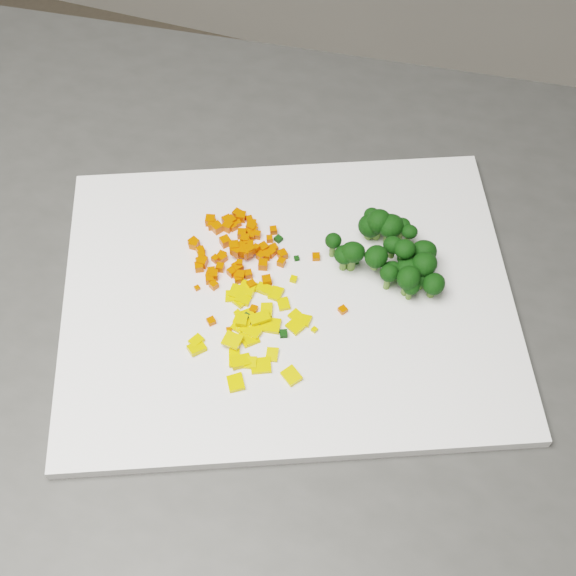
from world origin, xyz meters
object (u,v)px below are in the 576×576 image
(cutting_board, at_px, (288,297))
(pepper_pile, at_px, (255,335))
(carrot_pile, at_px, (236,245))
(counter_block, at_px, (269,472))
(broccoli_pile, at_px, (390,244))

(cutting_board, distance_m, pepper_pile, 0.06)
(cutting_board, height_order, carrot_pile, carrot_pile)
(counter_block, xyz_separation_m, carrot_pile, (-0.03, 0.03, 0.47))
(broccoli_pile, bearing_deg, carrot_pile, -165.49)
(counter_block, relative_size, pepper_pile, 9.50)
(cutting_board, height_order, broccoli_pile, broccoli_pile)
(carrot_pile, xyz_separation_m, broccoli_pile, (0.14, 0.04, 0.01))
(cutting_board, height_order, pepper_pile, pepper_pile)
(counter_block, bearing_deg, carrot_pile, 137.32)
(broccoli_pile, bearing_deg, counter_block, -147.11)
(counter_block, height_order, pepper_pile, pepper_pile)
(carrot_pile, bearing_deg, broccoli_pile, 14.51)
(cutting_board, bearing_deg, carrot_pile, 154.14)
(carrot_pile, bearing_deg, cutting_board, -25.86)
(counter_block, height_order, broccoli_pile, broccoli_pile)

